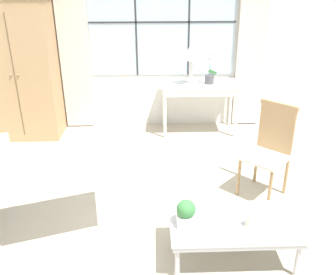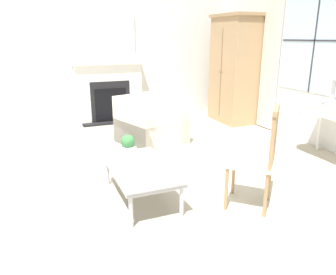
{
  "view_description": "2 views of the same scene",
  "coord_description": "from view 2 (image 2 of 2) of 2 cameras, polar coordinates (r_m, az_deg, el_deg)",
  "views": [
    {
      "loc": [
        -0.13,
        -2.72,
        2.37
      ],
      "look_at": [
        -0.0,
        0.71,
        0.8
      ],
      "focal_mm": 40.0,
      "sensor_mm": 36.0,
      "label": 1
    },
    {
      "loc": [
        3.59,
        -1.06,
        1.68
      ],
      "look_at": [
        0.35,
        0.26,
        0.6
      ],
      "focal_mm": 35.0,
      "sensor_mm": 36.0,
      "label": 2
    }
  ],
  "objects": [
    {
      "name": "armoire",
      "position": [
        6.78,
        11.42,
        11.55
      ],
      "size": [
        1.04,
        0.65,
        2.1
      ],
      "color": "tan",
      "rests_on": "ground_plane"
    },
    {
      "name": "potted_plant_small",
      "position": [
        3.79,
        -6.99,
        -1.23
      ],
      "size": [
        0.16,
        0.16,
        0.23
      ],
      "color": "white",
      "rests_on": "coffee_table"
    },
    {
      "name": "pillar_candle",
      "position": [
        3.31,
        -5.29,
        -5.19
      ],
      "size": [
        0.11,
        0.11,
        0.11
      ],
      "color": "silver",
      "rests_on": "coffee_table"
    },
    {
      "name": "table_lamp",
      "position": [
        4.89,
        27.19,
        10.07
      ],
      "size": [
        0.27,
        0.27,
        0.59
      ],
      "color": "silver",
      "rests_on": "console_table"
    },
    {
      "name": "side_chair_wooden",
      "position": [
        3.35,
        16.0,
        -2.52
      ],
      "size": [
        0.62,
        0.62,
        1.05
      ],
      "color": "white",
      "rests_on": "ground_plane"
    },
    {
      "name": "armchair_upholstered",
      "position": [
        5.38,
        -3.08,
        1.87
      ],
      "size": [
        1.13,
        1.13,
        0.76
      ],
      "color": "beige",
      "rests_on": "ground_plane"
    },
    {
      "name": "coffee_table",
      "position": [
        3.47,
        -4.82,
        -5.61
      ],
      "size": [
        1.09,
        0.6,
        0.38
      ],
      "color": "#BCBCC1",
      "rests_on": "ground_plane"
    },
    {
      "name": "wall_left",
      "position": [
        6.83,
        -8.35,
        14.65
      ],
      "size": [
        0.06,
        7.2,
        2.8
      ],
      "primitive_type": "cube",
      "color": "silver",
      "rests_on": "ground_plane"
    },
    {
      "name": "wall_back_windowed",
      "position": [
        5.45,
        27.14,
        12.39
      ],
      "size": [
        7.2,
        0.14,
        2.8
      ],
      "color": "silver",
      "rests_on": "ground_plane"
    },
    {
      "name": "fireplace",
      "position": [
        6.72,
        -10.22,
        8.52
      ],
      "size": [
        0.34,
        1.39,
        2.09
      ],
      "color": "black",
      "rests_on": "ground_plane"
    },
    {
      "name": "ground_plane",
      "position": [
        4.1,
        -5.24,
        -7.05
      ],
      "size": [
        14.0,
        14.0,
        0.0
      ],
      "primitive_type": "plane",
      "color": "#B2A893"
    }
  ]
}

